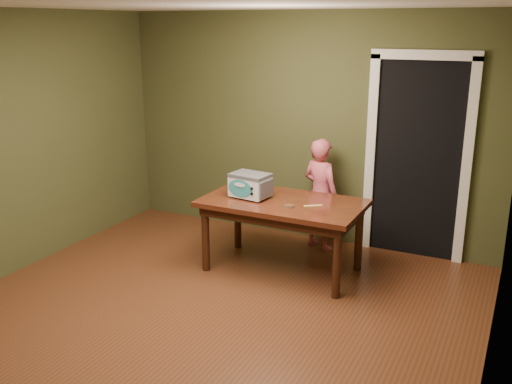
# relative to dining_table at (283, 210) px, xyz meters

# --- Properties ---
(floor) EXTENTS (5.00, 5.00, 0.00)m
(floor) POSITION_rel_dining_table_xyz_m (-0.20, -1.45, -0.65)
(floor) COLOR brown
(floor) RESTS_ON ground
(room_shell) EXTENTS (4.52, 5.02, 2.61)m
(room_shell) POSITION_rel_dining_table_xyz_m (-0.20, -1.45, 1.06)
(room_shell) COLOR #444726
(room_shell) RESTS_ON ground
(doorway) EXTENTS (1.10, 0.66, 2.25)m
(doorway) POSITION_rel_dining_table_xyz_m (1.10, 1.33, 0.41)
(doorway) COLOR black
(doorway) RESTS_ON ground
(dining_table) EXTENTS (1.60, 0.90, 0.75)m
(dining_table) POSITION_rel_dining_table_xyz_m (0.00, 0.00, 0.00)
(dining_table) COLOR #3D160E
(dining_table) RESTS_ON floor
(toy_oven) EXTENTS (0.43, 0.32, 0.25)m
(toy_oven) POSITION_rel_dining_table_xyz_m (-0.34, -0.04, 0.24)
(toy_oven) COLOR #4C4F54
(toy_oven) RESTS_ON dining_table
(baking_pan) EXTENTS (0.10, 0.10, 0.02)m
(baking_pan) POSITION_rel_dining_table_xyz_m (0.14, -0.16, 0.11)
(baking_pan) COLOR silver
(baking_pan) RESTS_ON dining_table
(spatula) EXTENTS (0.16, 0.12, 0.01)m
(spatula) POSITION_rel_dining_table_xyz_m (0.33, -0.03, 0.10)
(spatula) COLOR #FFF06E
(spatula) RESTS_ON dining_table
(child) EXTENTS (0.54, 0.45, 1.26)m
(child) POSITION_rel_dining_table_xyz_m (0.13, 0.75, -0.02)
(child) COLOR #CC5463
(child) RESTS_ON floor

